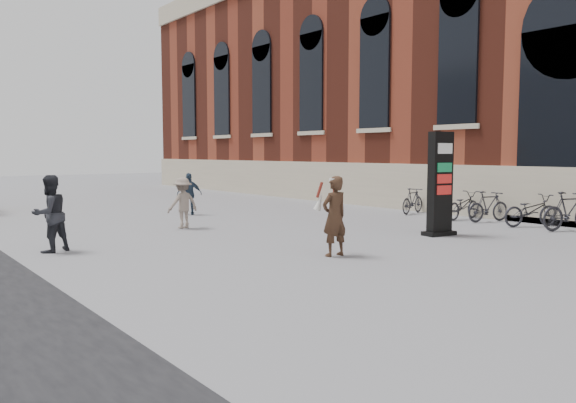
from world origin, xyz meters
TOP-DOWN VIEW (x-y plane):
  - ground at (0.00, 0.00)m, footprint 100.00×100.00m
  - station at (15.48, 6.00)m, footprint 12.15×44.50m
  - info_pylon at (4.91, 1.20)m, footprint 0.95×0.58m
  - woman at (0.58, 0.68)m, footprint 0.66×0.60m
  - pedestrian_a at (-4.14, 4.94)m, footprint 1.03×0.92m
  - pedestrian_b at (0.07, 6.73)m, footprint 1.01×0.63m
  - pedestrian_c at (1.95, 9.88)m, footprint 0.95×0.74m
  - bike_3 at (8.60, -0.51)m, footprint 1.95×1.10m
  - bike_4 at (8.60, 0.63)m, footprint 1.98×1.31m
  - bike_5 at (8.60, 2.08)m, footprint 1.73×0.84m
  - bike_6 at (8.60, 3.02)m, footprint 1.84×0.77m
  - bike_7 at (8.60, 5.19)m, footprint 1.64×0.81m

SIDE VIEW (x-z plane):
  - ground at x=0.00m, z-range 0.00..0.00m
  - bike_6 at x=8.60m, z-range 0.00..0.94m
  - bike_7 at x=8.60m, z-range 0.00..0.95m
  - bike_4 at x=8.60m, z-range 0.00..0.98m
  - bike_5 at x=8.60m, z-range 0.00..1.00m
  - bike_3 at x=8.60m, z-range 0.00..1.13m
  - pedestrian_b at x=0.07m, z-range 0.00..1.51m
  - pedestrian_c at x=1.95m, z-range 0.00..1.51m
  - pedestrian_a at x=-4.14m, z-range 0.00..1.74m
  - woman at x=0.58m, z-range 0.02..1.76m
  - info_pylon at x=4.91m, z-range 0.00..2.79m
  - station at x=15.48m, z-range -1.49..17.66m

